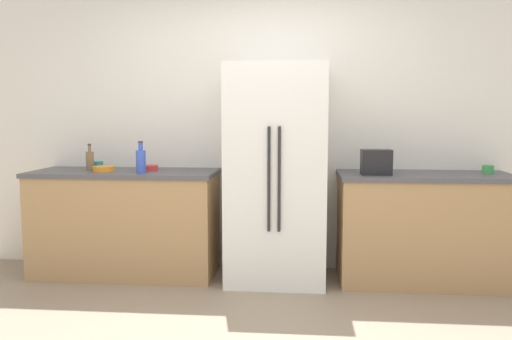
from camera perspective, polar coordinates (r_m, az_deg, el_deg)
The scene contains 11 objects.
kitchen_back_panel at distance 4.60m, azimuth 0.75°, elevation 6.76°, with size 5.28×0.10×2.90m, color silver.
counter_left at distance 4.59m, azimuth -14.65°, elevation -5.82°, with size 1.61×0.65×0.92m.
counter_right at distance 4.45m, azimuth 18.66°, elevation -6.31°, with size 1.43×0.65×0.92m.
refrigerator at distance 4.21m, azimuth 2.33°, elevation -0.49°, with size 0.82×0.70×1.82m.
toaster at distance 4.18m, azimuth 13.59°, elevation 0.89°, with size 0.24×0.16×0.21m, color black.
bottle_a at distance 4.28m, azimuth -13.04°, elevation 1.08°, with size 0.08×0.08×0.27m.
bottle_b at distance 4.64m, azimuth -18.48°, elevation 1.09°, with size 0.07×0.07×0.23m.
cup_a at distance 4.73m, azimuth -17.60°, elevation 0.54°, with size 0.09×0.09×0.07m, color teal.
cup_b at distance 4.59m, azimuth 25.02°, elevation 0.09°, with size 0.09×0.09×0.07m, color green.
bowl_a at distance 4.50m, azimuth -17.04°, elevation 0.14°, with size 0.18×0.18×0.05m, color orange.
bowl_b at distance 4.47m, azimuth -12.15°, elevation 0.24°, with size 0.16×0.16×0.05m, color red.
Camera 1 is at (0.35, -2.82, 1.39)m, focal length 34.95 mm.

